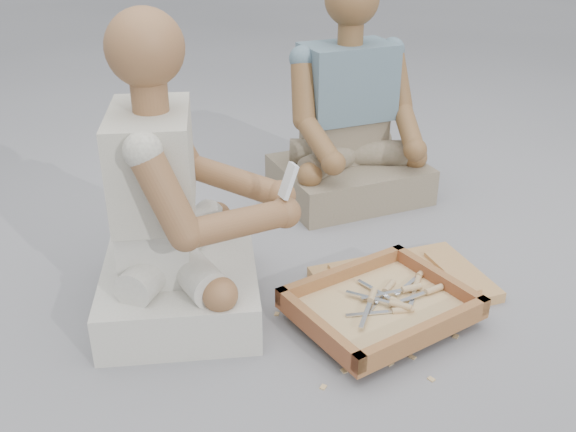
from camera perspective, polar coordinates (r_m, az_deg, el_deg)
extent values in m
plane|color=gray|center=(2.12, 4.81, -9.53)|extent=(60.00, 60.00, 0.00)
cube|color=#99603B|center=(2.31, 10.19, -5.99)|extent=(0.62, 0.45, 0.04)
cube|color=brown|center=(2.11, 8.21, -8.26)|extent=(0.65, 0.59, 0.02)
cube|color=brown|center=(2.22, 4.92, -5.13)|extent=(0.51, 0.22, 0.05)
cube|color=brown|center=(1.98, 12.07, -10.08)|extent=(0.51, 0.22, 0.05)
cube|color=brown|center=(2.25, 13.14, -5.38)|extent=(0.18, 0.41, 0.05)
cube|color=brown|center=(1.96, 2.63, -9.82)|extent=(0.18, 0.41, 0.05)
cube|color=tan|center=(2.11, 8.23, -7.99)|extent=(0.57, 0.50, 0.01)
cube|color=silver|center=(2.13, 8.35, -6.90)|extent=(0.15, 0.03, 0.00)
cylinder|color=tan|center=(2.18, 10.91, -6.29)|extent=(0.07, 0.03, 0.02)
cube|color=silver|center=(2.11, 7.84, -7.63)|extent=(0.11, 0.12, 0.00)
cylinder|color=tan|center=(2.20, 8.98, -6.22)|extent=(0.06, 0.07, 0.02)
cube|color=silver|center=(2.03, 6.92, -8.66)|extent=(0.09, 0.14, 0.00)
cylinder|color=tan|center=(2.12, 7.51, -7.01)|extent=(0.05, 0.07, 0.02)
cube|color=silver|center=(2.16, 7.68, -6.48)|extent=(0.08, 0.14, 0.00)
cylinder|color=tan|center=(2.10, 9.87, -7.70)|extent=(0.05, 0.07, 0.02)
cube|color=silver|center=(2.13, 10.62, -7.24)|extent=(0.15, 0.06, 0.00)
cylinder|color=tan|center=(2.20, 12.83, -6.38)|extent=(0.07, 0.04, 0.02)
cube|color=silver|center=(2.06, 7.22, -8.58)|extent=(0.15, 0.03, 0.00)
cylinder|color=tan|center=(2.09, 10.16, -8.25)|extent=(0.07, 0.03, 0.02)
cube|color=silver|center=(2.20, 10.56, -6.07)|extent=(0.13, 0.10, 0.00)
cylinder|color=tan|center=(2.29, 11.92, -4.88)|extent=(0.07, 0.06, 0.02)
cube|color=silver|center=(2.11, 7.10, -7.16)|extent=(0.13, 0.10, 0.00)
cylinder|color=tan|center=(2.09, 9.97, -7.83)|extent=(0.07, 0.06, 0.02)
cube|color=silver|center=(2.15, 11.00, -7.23)|extent=(0.09, 0.14, 0.00)
cylinder|color=tan|center=(2.24, 11.42, -5.73)|extent=(0.06, 0.07, 0.02)
cube|color=tan|center=(1.94, 12.62, -13.97)|extent=(0.02, 0.02, 0.00)
cube|color=tan|center=(1.93, 5.00, -13.54)|extent=(0.02, 0.02, 0.00)
cube|color=tan|center=(2.01, 11.01, -12.21)|extent=(0.02, 0.02, 0.00)
cube|color=tan|center=(2.43, 8.29, -4.45)|extent=(0.02, 0.02, 0.00)
cube|color=tan|center=(2.31, 15.55, -7.02)|extent=(0.02, 0.02, 0.00)
cube|color=tan|center=(2.12, 14.69, -10.31)|extent=(0.02, 0.02, 0.00)
cube|color=tan|center=(2.06, 7.88, -10.88)|extent=(0.02, 0.02, 0.00)
cube|color=tan|center=(2.17, 0.38, -8.44)|extent=(0.02, 0.02, 0.00)
cube|color=tan|center=(2.15, -1.00, -8.69)|extent=(0.02, 0.02, 0.00)
cube|color=tan|center=(2.03, 6.47, -11.28)|extent=(0.02, 0.02, 0.00)
cube|color=tan|center=(2.06, 2.83, -10.67)|extent=(0.02, 0.02, 0.00)
cube|color=tan|center=(2.09, 2.88, -9.99)|extent=(0.02, 0.02, 0.00)
cube|color=tan|center=(1.97, 9.04, -12.84)|extent=(0.02, 0.02, 0.00)
cube|color=tan|center=(2.22, 11.49, -8.01)|extent=(0.02, 0.02, 0.00)
cube|color=tan|center=(2.11, 7.32, -9.73)|extent=(0.02, 0.02, 0.00)
cube|color=tan|center=(1.88, 3.15, -14.94)|extent=(0.02, 0.02, 0.00)
cube|color=#BAB7AC|center=(2.19, -9.48, -5.88)|extent=(0.56, 0.68, 0.16)
cube|color=#BAB7AC|center=(2.11, -11.59, -1.87)|extent=(0.25, 0.37, 0.19)
cube|color=beige|center=(2.00, -11.95, 4.69)|extent=(0.28, 0.41, 0.32)
sphere|color=brown|center=(1.90, -12.61, 14.40)|extent=(0.23, 0.23, 0.23)
sphere|color=brown|center=(2.12, -0.65, 1.85)|extent=(0.10, 0.10, 0.10)
sphere|color=brown|center=(2.01, -0.25, 0.31)|extent=(0.10, 0.10, 0.10)
cube|color=#7F6E5B|center=(2.96, 5.43, 3.28)|extent=(0.71, 0.60, 0.16)
cube|color=#7F6E5B|center=(2.94, 4.98, 6.95)|extent=(0.38, 0.27, 0.20)
cube|color=slate|center=(2.86, 5.29, 11.81)|extent=(0.43, 0.30, 0.33)
sphere|color=brown|center=(2.81, 11.23, 5.80)|extent=(0.10, 0.10, 0.10)
sphere|color=brown|center=(2.62, 4.06, 4.71)|extent=(0.10, 0.10, 0.10)
cube|color=silver|center=(1.97, 0.03, 3.14)|extent=(0.06, 0.06, 0.11)
cube|color=black|center=(1.96, 0.03, 3.41)|extent=(0.02, 0.04, 0.04)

